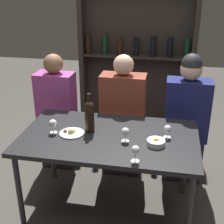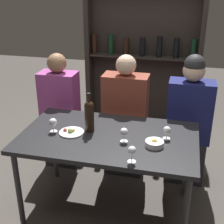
{
  "view_description": "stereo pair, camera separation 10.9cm",
  "coord_description": "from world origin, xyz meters",
  "px_view_note": "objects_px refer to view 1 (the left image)",
  "views": [
    {
      "loc": [
        0.43,
        -2.13,
        1.88
      ],
      "look_at": [
        0.0,
        0.12,
        0.88
      ],
      "focal_mm": 50.0,
      "sensor_mm": 36.0,
      "label": 1
    },
    {
      "loc": [
        0.54,
        -2.11,
        1.88
      ],
      "look_at": [
        0.0,
        0.12,
        0.88
      ],
      "focal_mm": 50.0,
      "sensor_mm": 36.0,
      "label": 2
    }
  ],
  "objects_px": {
    "wine_glass_3": "(135,151)",
    "wine_glass_2": "(53,124)",
    "seated_person_center": "(123,121)",
    "wine_glass_0": "(168,129)",
    "seated_person_right": "(186,122)",
    "seated_person_left": "(57,116)",
    "food_plate_0": "(71,133)",
    "wine_glass_1": "(125,132)",
    "wine_bottle": "(90,115)",
    "snack_bowl": "(156,142)"
  },
  "relations": [
    {
      "from": "seated_person_left",
      "to": "wine_bottle",
      "type": "bearing_deg",
      "value": -48.73
    },
    {
      "from": "wine_glass_0",
      "to": "wine_glass_1",
      "type": "relative_size",
      "value": 0.92
    },
    {
      "from": "wine_bottle",
      "to": "food_plate_0",
      "type": "height_order",
      "value": "wine_bottle"
    },
    {
      "from": "wine_glass_3",
      "to": "wine_glass_0",
      "type": "bearing_deg",
      "value": 62.27
    },
    {
      "from": "wine_bottle",
      "to": "wine_glass_1",
      "type": "height_order",
      "value": "wine_bottle"
    },
    {
      "from": "food_plate_0",
      "to": "seated_person_left",
      "type": "xyz_separation_m",
      "value": [
        -0.37,
        0.64,
        -0.17
      ]
    },
    {
      "from": "food_plate_0",
      "to": "seated_person_right",
      "type": "height_order",
      "value": "seated_person_right"
    },
    {
      "from": "wine_glass_0",
      "to": "wine_glass_2",
      "type": "bearing_deg",
      "value": -174.18
    },
    {
      "from": "wine_glass_3",
      "to": "food_plate_0",
      "type": "height_order",
      "value": "wine_glass_3"
    },
    {
      "from": "wine_glass_3",
      "to": "wine_glass_2",
      "type": "bearing_deg",
      "value": 157.01
    },
    {
      "from": "wine_glass_1",
      "to": "seated_person_left",
      "type": "distance_m",
      "value": 1.08
    },
    {
      "from": "wine_glass_0",
      "to": "food_plate_0",
      "type": "distance_m",
      "value": 0.76
    },
    {
      "from": "seated_person_right",
      "to": "seated_person_left",
      "type": "bearing_deg",
      "value": -180.0
    },
    {
      "from": "food_plate_0",
      "to": "seated_person_left",
      "type": "distance_m",
      "value": 0.76
    },
    {
      "from": "wine_glass_1",
      "to": "seated_person_center",
      "type": "bearing_deg",
      "value": 100.51
    },
    {
      "from": "wine_glass_2",
      "to": "seated_person_center",
      "type": "height_order",
      "value": "seated_person_center"
    },
    {
      "from": "wine_bottle",
      "to": "wine_glass_3",
      "type": "relative_size",
      "value": 2.7
    },
    {
      "from": "wine_glass_0",
      "to": "wine_glass_3",
      "type": "distance_m",
      "value": 0.44
    },
    {
      "from": "wine_glass_1",
      "to": "seated_person_center",
      "type": "height_order",
      "value": "seated_person_center"
    },
    {
      "from": "food_plate_0",
      "to": "snack_bowl",
      "type": "height_order",
      "value": "snack_bowl"
    },
    {
      "from": "wine_glass_2",
      "to": "food_plate_0",
      "type": "xyz_separation_m",
      "value": [
        0.15,
        0.01,
        -0.07
      ]
    },
    {
      "from": "wine_glass_0",
      "to": "wine_glass_3",
      "type": "height_order",
      "value": "wine_glass_3"
    },
    {
      "from": "seated_person_left",
      "to": "seated_person_center",
      "type": "relative_size",
      "value": 0.98
    },
    {
      "from": "wine_glass_0",
      "to": "seated_person_center",
      "type": "distance_m",
      "value": 0.74
    },
    {
      "from": "snack_bowl",
      "to": "seated_person_left",
      "type": "bearing_deg",
      "value": 146.19
    },
    {
      "from": "wine_glass_2",
      "to": "food_plate_0",
      "type": "bearing_deg",
      "value": 3.22
    },
    {
      "from": "wine_glass_3",
      "to": "seated_person_left",
      "type": "relative_size",
      "value": 0.1
    },
    {
      "from": "food_plate_0",
      "to": "wine_glass_2",
      "type": "bearing_deg",
      "value": -176.78
    },
    {
      "from": "seated_person_left",
      "to": "wine_glass_0",
      "type": "bearing_deg",
      "value": -26.65
    },
    {
      "from": "seated_person_left",
      "to": "wine_glass_3",
      "type": "bearing_deg",
      "value": -46.02
    },
    {
      "from": "wine_glass_1",
      "to": "wine_glass_0",
      "type": "bearing_deg",
      "value": 21.14
    },
    {
      "from": "wine_glass_3",
      "to": "food_plate_0",
      "type": "distance_m",
      "value": 0.63
    },
    {
      "from": "food_plate_0",
      "to": "seated_person_center",
      "type": "xyz_separation_m",
      "value": [
        0.31,
        0.64,
        -0.16
      ]
    },
    {
      "from": "wine_glass_2",
      "to": "wine_glass_3",
      "type": "height_order",
      "value": "wine_glass_3"
    },
    {
      "from": "wine_glass_1",
      "to": "food_plate_0",
      "type": "height_order",
      "value": "wine_glass_1"
    },
    {
      "from": "snack_bowl",
      "to": "seated_person_left",
      "type": "xyz_separation_m",
      "value": [
        -1.04,
        0.69,
        -0.18
      ]
    },
    {
      "from": "seated_person_center",
      "to": "wine_bottle",
      "type": "bearing_deg",
      "value": -107.63
    },
    {
      "from": "snack_bowl",
      "to": "wine_glass_3",
      "type": "bearing_deg",
      "value": -116.46
    },
    {
      "from": "seated_person_left",
      "to": "seated_person_right",
      "type": "xyz_separation_m",
      "value": [
        1.28,
        0.0,
        0.04
      ]
    },
    {
      "from": "seated_person_center",
      "to": "seated_person_right",
      "type": "distance_m",
      "value": 0.61
    },
    {
      "from": "wine_glass_3",
      "to": "food_plate_0",
      "type": "relative_size",
      "value": 0.6
    },
    {
      "from": "wine_glass_0",
      "to": "seated_person_center",
      "type": "relative_size",
      "value": 0.09
    },
    {
      "from": "wine_glass_2",
      "to": "wine_glass_3",
      "type": "distance_m",
      "value": 0.75
    },
    {
      "from": "wine_glass_1",
      "to": "wine_glass_2",
      "type": "relative_size",
      "value": 0.97
    },
    {
      "from": "wine_bottle",
      "to": "wine_glass_2",
      "type": "height_order",
      "value": "wine_bottle"
    },
    {
      "from": "wine_glass_3",
      "to": "seated_person_right",
      "type": "height_order",
      "value": "seated_person_right"
    },
    {
      "from": "wine_glass_3",
      "to": "seated_person_center",
      "type": "bearing_deg",
      "value": 103.89
    },
    {
      "from": "wine_glass_3",
      "to": "snack_bowl",
      "type": "relative_size",
      "value": 0.88
    },
    {
      "from": "wine_bottle",
      "to": "snack_bowl",
      "type": "relative_size",
      "value": 2.37
    },
    {
      "from": "wine_glass_2",
      "to": "seated_person_right",
      "type": "xyz_separation_m",
      "value": [
        1.06,
        0.65,
        -0.2
      ]
    }
  ]
}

